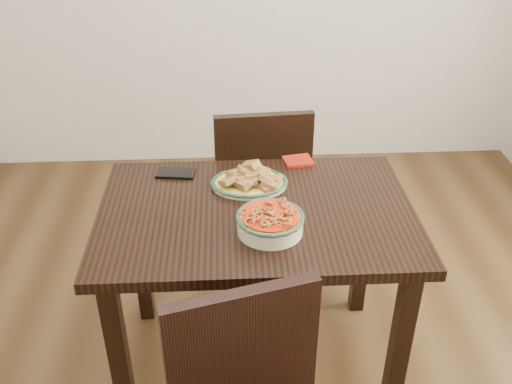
{
  "coord_description": "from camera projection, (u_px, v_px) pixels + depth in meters",
  "views": [
    {
      "loc": [
        -0.16,
        -1.73,
        1.84
      ],
      "look_at": [
        -0.07,
        -0.04,
        0.81
      ],
      "focal_mm": 40.0,
      "sensor_mm": 36.0,
      "label": 1
    }
  ],
  "objects": [
    {
      "name": "smartphone",
      "position": [
        176.0,
        173.0,
        2.2
      ],
      "size": [
        0.15,
        0.1,
        0.01
      ],
      "primitive_type": "cube",
      "rotation": [
        0.0,
        0.0,
        -0.13
      ],
      "color": "black",
      "rests_on": "dining_table"
    },
    {
      "name": "noodle_bowl",
      "position": [
        270.0,
        220.0,
        1.86
      ],
      "size": [
        0.23,
        0.23,
        0.08
      ],
      "color": "beige",
      "rests_on": "dining_table"
    },
    {
      "name": "napkin",
      "position": [
        298.0,
        161.0,
        2.28
      ],
      "size": [
        0.12,
        0.11,
        0.01
      ],
      "primitive_type": "cube",
      "rotation": [
        0.0,
        0.0,
        0.18
      ],
      "color": "maroon",
      "rests_on": "dining_table"
    },
    {
      "name": "dining_table",
      "position": [
        256.0,
        235.0,
        2.05
      ],
      "size": [
        1.1,
        0.74,
        0.75
      ],
      "color": "black",
      "rests_on": "ground"
    },
    {
      "name": "fish_plate",
      "position": [
        249.0,
        176.0,
        2.1
      ],
      "size": [
        0.28,
        0.22,
        0.11
      ],
      "color": "beige",
      "rests_on": "dining_table"
    },
    {
      "name": "floor",
      "position": [
        271.0,
        347.0,
        2.44
      ],
      "size": [
        3.5,
        3.5,
        0.0
      ],
      "primitive_type": "plane",
      "color": "#352311",
      "rests_on": "ground"
    },
    {
      "name": "chair_far",
      "position": [
        260.0,
        183.0,
        2.64
      ],
      "size": [
        0.45,
        0.45,
        0.89
      ],
      "rotation": [
        0.0,
        0.0,
        3.21
      ],
      "color": "black",
      "rests_on": "ground"
    }
  ]
}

